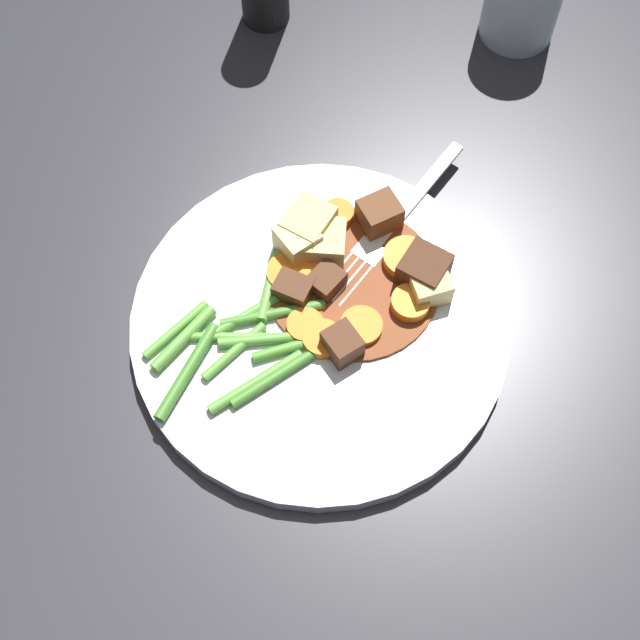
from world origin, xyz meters
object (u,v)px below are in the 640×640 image
(carrot_slice_5, at_px, (361,327))
(meat_chunk_1, at_px, (424,270))
(carrot_slice_1, at_px, (322,339))
(potato_chunk_2, at_px, (298,242))
(carrot_slice_6, at_px, (410,304))
(carrot_slice_2, at_px, (306,327))
(potato_chunk_0, at_px, (308,226))
(potato_chunk_1, at_px, (430,288))
(fork, at_px, (392,225))
(carrot_slice_4, at_px, (338,215))
(meat_chunk_4, at_px, (293,289))
(carrot_slice_7, at_px, (305,265))
(carrot_slice_0, at_px, (406,259))
(meat_chunk_0, at_px, (347,341))
(meat_chunk_3, at_px, (379,215))
(potato_chunk_3, at_px, (325,243))
(dinner_plate, at_px, (320,324))
(meat_chunk_2, at_px, (326,281))

(carrot_slice_5, distance_m, meat_chunk_1, 0.06)
(carrot_slice_1, height_order, potato_chunk_2, potato_chunk_2)
(carrot_slice_5, distance_m, carrot_slice_6, 0.04)
(carrot_slice_2, bearing_deg, potato_chunk_0, 56.06)
(potato_chunk_1, bearing_deg, carrot_slice_1, 172.60)
(potato_chunk_2, relative_size, fork, 0.17)
(carrot_slice_4, xyz_separation_m, meat_chunk_4, (-0.06, -0.04, 0.00))
(carrot_slice_7, xyz_separation_m, potato_chunk_0, (0.02, 0.02, 0.01))
(meat_chunk_1, distance_m, meat_chunk_4, 0.10)
(carrot_slice_2, bearing_deg, meat_chunk_4, 75.08)
(carrot_slice_4, bearing_deg, carrot_slice_6, -88.94)
(carrot_slice_0, height_order, meat_chunk_0, meat_chunk_0)
(carrot_slice_5, xyz_separation_m, meat_chunk_3, (0.06, 0.07, 0.01))
(carrot_slice_5, bearing_deg, potato_chunk_3, 78.49)
(carrot_slice_7, relative_size, potato_chunk_0, 0.74)
(potato_chunk_3, distance_m, meat_chunk_4, 0.04)
(carrot_slice_2, height_order, carrot_slice_5, same)
(dinner_plate, bearing_deg, carrot_slice_6, -24.13)
(potato_chunk_2, bearing_deg, potato_chunk_0, 27.15)
(potato_chunk_0, height_order, meat_chunk_2, potato_chunk_0)
(carrot_slice_4, bearing_deg, meat_chunk_2, -131.92)
(carrot_slice_0, relative_size, carrot_slice_4, 1.43)
(carrot_slice_4, height_order, carrot_slice_7, carrot_slice_4)
(potato_chunk_1, relative_size, meat_chunk_0, 1.11)
(potato_chunk_1, bearing_deg, meat_chunk_3, 86.79)
(carrot_slice_0, bearing_deg, meat_chunk_1, -81.08)
(carrot_slice_7, distance_m, meat_chunk_4, 0.02)
(potato_chunk_3, bearing_deg, meat_chunk_1, -51.36)
(dinner_plate, xyz_separation_m, fork, (0.09, 0.04, 0.01))
(potato_chunk_3, relative_size, meat_chunk_1, 1.01)
(potato_chunk_3, distance_m, meat_chunk_0, 0.08)
(meat_chunk_2, bearing_deg, potato_chunk_3, 58.34)
(carrot_slice_6, height_order, fork, carrot_slice_6)
(carrot_slice_1, distance_m, carrot_slice_7, 0.06)
(carrot_slice_6, height_order, carrot_slice_7, carrot_slice_6)
(meat_chunk_0, relative_size, meat_chunk_4, 0.94)
(carrot_slice_6, distance_m, meat_chunk_0, 0.06)
(potato_chunk_0, bearing_deg, carrot_slice_6, -72.53)
(potato_chunk_1, bearing_deg, dinner_plate, 161.26)
(dinner_plate, distance_m, fork, 0.10)
(dinner_plate, relative_size, carrot_slice_5, 8.97)
(potato_chunk_3, bearing_deg, meat_chunk_4, -154.57)
(carrot_slice_2, distance_m, potato_chunk_2, 0.07)
(carrot_slice_2, distance_m, potato_chunk_3, 0.07)
(dinner_plate, relative_size, potato_chunk_0, 7.81)
(carrot_slice_1, bearing_deg, potato_chunk_2, 70.59)
(carrot_slice_4, relative_size, potato_chunk_0, 0.67)
(carrot_slice_1, distance_m, carrot_slice_2, 0.02)
(potato_chunk_3, height_order, meat_chunk_0, potato_chunk_3)
(meat_chunk_4, bearing_deg, carrot_slice_5, -62.90)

